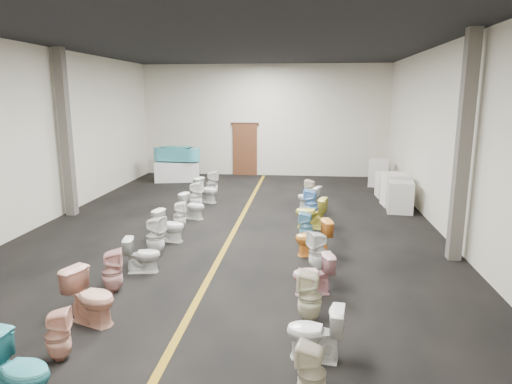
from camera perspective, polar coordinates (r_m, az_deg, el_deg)
floor at (r=11.34m, az=-2.68°, el=-4.77°), size 16.00×16.00×0.00m
ceiling at (r=10.92m, az=-2.93°, el=18.46°), size 16.00×16.00×0.00m
wall_back at (r=18.82m, az=1.06°, el=8.91°), size 10.00×0.00×10.00m
wall_front at (r=3.37m, az=-24.74°, el=-6.84°), size 10.00×0.00×10.00m
wall_left at (r=12.69m, az=-25.85°, el=6.20°), size 0.00×16.00×16.00m
wall_right at (r=11.26m, az=23.36°, el=5.83°), size 0.00×16.00×16.00m
aisle_stripe at (r=11.34m, az=-2.68°, el=-4.76°), size 0.12×15.60×0.01m
back_door at (r=18.96m, az=-1.39°, el=5.29°), size 1.00×0.10×2.10m
door_frame at (r=18.87m, az=-1.41°, el=8.52°), size 1.15×0.08×0.10m
column_left at (r=13.42m, az=-22.69°, el=6.73°), size 0.25×0.25×4.50m
column_right at (r=9.76m, az=24.47°, el=4.93°), size 0.25×0.25×4.50m
display_table at (r=17.95m, az=-9.81°, el=2.55°), size 1.82×1.18×0.74m
bathtub at (r=17.85m, az=-9.89°, el=4.76°), size 1.85×0.80×0.55m
appliance_crate_a at (r=13.54m, az=17.58°, el=-0.61°), size 0.77×0.77×0.89m
appliance_crate_b at (r=14.30m, az=16.98°, el=0.26°), size 0.77×0.77×0.97m
appliance_crate_c at (r=15.46m, az=16.17°, el=0.84°), size 0.75×0.75×0.80m
appliance_crate_d at (r=17.24m, az=15.17°, el=2.32°), size 0.85×0.85×0.98m
toilet_left_0 at (r=5.81m, az=-27.63°, el=-19.17°), size 0.86×0.60×0.80m
toilet_left_1 at (r=6.46m, az=-23.51°, el=-16.09°), size 0.39×0.38×0.68m
toilet_left_2 at (r=7.21m, az=-19.92°, el=-12.21°), size 0.90×0.70×0.81m
toilet_left_3 at (r=8.14m, az=-17.53°, el=-9.42°), size 0.44×0.44×0.75m
toilet_left_4 at (r=8.90m, az=-13.99°, el=-7.61°), size 0.72×0.49×0.68m
toilet_left_5 at (r=9.70m, az=-12.48°, el=-5.41°), size 0.45×0.45×0.83m
toilet_left_6 at (r=10.59m, az=-10.74°, el=-4.15°), size 0.78×0.55×0.73m
toilet_left_7 at (r=11.48m, az=-9.55°, el=-2.89°), size 0.38×0.37×0.71m
toilet_left_8 at (r=12.38m, az=-7.91°, el=-1.75°), size 0.77×0.57×0.70m
toilet_left_9 at (r=13.32m, az=-7.57°, el=-0.47°), size 0.45×0.44×0.83m
toilet_left_10 at (r=14.23m, az=-6.19°, el=0.22°), size 0.85×0.68×0.76m
toilet_left_11 at (r=15.08m, az=-5.52°, el=1.07°), size 0.41×0.40×0.84m
toilet_right_0 at (r=5.31m, az=6.97°, el=-21.58°), size 0.38×0.38×0.69m
toilet_right_1 at (r=6.02m, az=7.36°, el=-17.02°), size 0.76×0.50×0.73m
toilet_right_2 at (r=6.88m, az=6.72°, el=-12.82°), size 0.39×0.38×0.78m
toilet_right_3 at (r=7.77m, az=7.11°, el=-10.20°), size 0.76×0.55×0.69m
toilet_right_4 at (r=8.73m, az=7.76°, el=-7.38°), size 0.47×0.47×0.78m
toilet_right_5 at (r=9.56m, az=7.15°, el=-5.70°), size 0.83×0.60×0.76m
toilet_right_6 at (r=10.47m, az=6.27°, el=-4.32°), size 0.36×0.36×0.68m
toilet_right_7 at (r=11.49m, az=6.86°, el=-2.58°), size 0.85×0.60×0.79m
toilet_right_8 at (r=12.43m, az=6.87°, el=-1.45°), size 0.43×0.43×0.79m
toilet_right_9 at (r=13.34m, az=6.61°, el=-0.71°), size 0.79×0.64×0.70m
toilet_right_10 at (r=14.31m, az=6.84°, el=0.16°), size 0.42×0.41×0.70m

